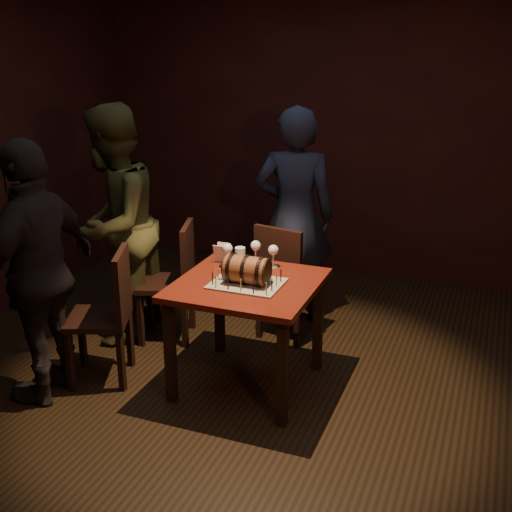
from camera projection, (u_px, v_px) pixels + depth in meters
name	position (u px, v px, depth m)	size (l,w,h in m)	color
room_shell	(251.00, 188.00, 3.85)	(5.04, 5.04, 2.80)	black
pub_table	(247.00, 298.00, 4.20)	(0.90, 0.90, 0.75)	#4D140C
cake_board	(247.00, 284.00, 4.12)	(0.45, 0.35, 0.01)	gray
barrel_cake	(247.00, 270.00, 4.09)	(0.34, 0.19, 0.19)	brown
birthday_candles	(247.00, 277.00, 4.11)	(0.40, 0.30, 0.09)	#E4CB88
wine_glass_left	(228.00, 249.00, 4.42)	(0.07, 0.07, 0.16)	silver
wine_glass_mid	(256.00, 247.00, 4.48)	(0.07, 0.07, 0.16)	silver
wine_glass_right	(273.00, 251.00, 4.39)	(0.07, 0.07, 0.16)	silver
pint_of_ale	(240.00, 258.00, 4.38)	(0.07, 0.07, 0.15)	silver
menu_card	(222.00, 253.00, 4.51)	(0.10, 0.05, 0.13)	white
chair_back	(284.00, 276.00, 4.90)	(0.47, 0.47, 0.93)	black
chair_left_rear	(175.00, 275.00, 4.92)	(0.50, 0.50, 0.93)	black
chair_left_front	(109.00, 309.00, 4.32)	(0.52, 0.52, 0.93)	black
person_back	(295.00, 216.00, 5.17)	(0.64, 0.42, 1.76)	#1C2238
person_left_rear	(114.00, 226.00, 4.84)	(0.88, 0.69, 1.81)	#414221
person_left_front	(39.00, 273.00, 4.03)	(1.00, 0.42, 1.70)	black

